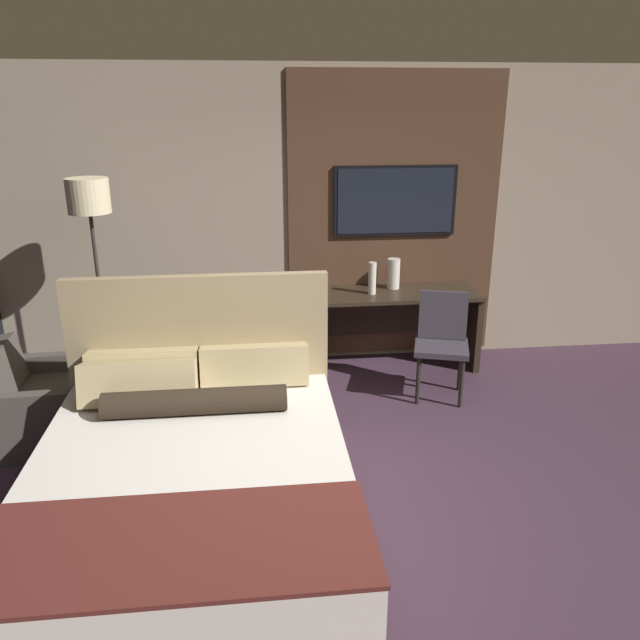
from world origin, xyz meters
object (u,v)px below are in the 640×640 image
at_px(desk_chair, 442,335).
at_px(bed, 192,483).
at_px(tv, 395,201).
at_px(armchair_by_window, 49,406).
at_px(vase_short, 372,278).
at_px(floor_lamp, 90,215).
at_px(desk, 396,316).
at_px(vase_tall, 393,274).

bearing_deg(desk_chair, bed, -122.89).
height_order(tv, armchair_by_window, tv).
bearing_deg(desk_chair, vase_short, 147.04).
bearing_deg(bed, tv, 55.97).
bearing_deg(desk_chair, tv, 122.18).
xyz_separation_m(floor_lamp, vase_short, (2.40, 0.27, -0.68)).
relative_size(bed, armchair_by_window, 2.52).
xyz_separation_m(desk, desk_chair, (0.25, -0.66, 0.04)).
bearing_deg(desk, desk_chair, -69.39).
height_order(bed, desk, bed).
xyz_separation_m(armchair_by_window, vase_short, (2.70, 1.00, 0.66)).
height_order(desk, tv, tv).
bearing_deg(vase_short, armchair_by_window, -159.67).
distance_m(desk_chair, vase_tall, 0.88).
distance_m(bed, desk_chair, 2.65).
bearing_deg(vase_tall, desk, -77.91).
bearing_deg(vase_tall, vase_short, -145.74).
relative_size(armchair_by_window, vase_short, 2.94).
xyz_separation_m(vase_tall, vase_short, (-0.24, -0.16, 0.01)).
bearing_deg(desk_chair, armchair_by_window, -156.20).
relative_size(tv, desk_chair, 1.29).
xyz_separation_m(desk, floor_lamp, (-2.66, -0.34, 1.09)).
relative_size(desk, tv, 1.30).
relative_size(desk_chair, vase_short, 3.01).
bearing_deg(tv, vase_short, -131.13).
height_order(bed, desk_chair, bed).
distance_m(bed, armchair_by_window, 1.78).
height_order(tv, vase_short, tv).
bearing_deg(desk, floor_lamp, -172.79).
xyz_separation_m(tv, armchair_by_window, (-2.96, -1.30, -1.32)).
bearing_deg(vase_tall, bed, -125.13).
bearing_deg(bed, floor_lamp, 113.67).
xyz_separation_m(tv, vase_short, (-0.26, -0.30, -0.67)).
relative_size(desk, desk_chair, 1.68).
bearing_deg(armchair_by_window, vase_short, -73.26).
height_order(armchair_by_window, vase_short, vase_short).
height_order(desk, desk_chair, desk_chair).
distance_m(desk_chair, armchair_by_window, 3.25).
distance_m(tv, floor_lamp, 2.72).
distance_m(desk_chair, vase_short, 0.87).
distance_m(armchair_by_window, vase_short, 2.95).
bearing_deg(armchair_by_window, desk, -73.86).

